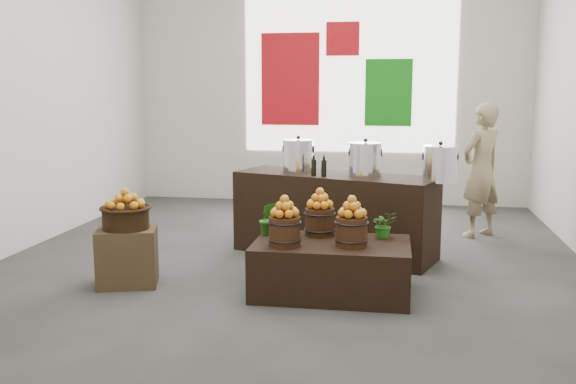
% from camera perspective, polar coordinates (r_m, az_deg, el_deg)
% --- Properties ---
extents(ground, '(7.00, 7.00, 0.00)m').
position_cam_1_polar(ground, '(6.73, 0.33, -6.06)').
color(ground, '#3E3E3B').
rests_on(ground, ground).
extents(back_wall, '(6.00, 0.04, 4.00)m').
position_cam_1_polar(back_wall, '(9.96, 3.70, 10.54)').
color(back_wall, beige).
rests_on(back_wall, ground).
extents(back_opening, '(3.20, 0.02, 2.40)m').
position_cam_1_polar(back_opening, '(9.91, 5.44, 10.52)').
color(back_opening, white).
rests_on(back_opening, back_wall).
extents(deco_red_left, '(0.90, 0.04, 1.40)m').
position_cam_1_polar(deco_red_left, '(10.01, 0.20, 9.98)').
color(deco_red_left, '#B20D14').
rests_on(deco_red_left, back_wall).
extents(deco_green_right, '(0.70, 0.04, 1.00)m').
position_cam_1_polar(deco_green_right, '(9.87, 8.92, 8.72)').
color(deco_green_right, '#137912').
rests_on(deco_green_right, back_wall).
extents(deco_red_upper, '(0.50, 0.04, 0.50)m').
position_cam_1_polar(deco_red_upper, '(9.93, 4.89, 13.42)').
color(deco_red_upper, '#B20D14').
rests_on(deco_red_upper, back_wall).
extents(crate, '(0.63, 0.56, 0.52)m').
position_cam_1_polar(crate, '(6.03, -14.08, -5.60)').
color(crate, brown).
rests_on(crate, ground).
extents(wicker_basket, '(0.42, 0.42, 0.19)m').
position_cam_1_polar(wicker_basket, '(5.95, -14.22, -2.28)').
color(wicker_basket, black).
rests_on(wicker_basket, crate).
extents(apples_in_basket, '(0.33, 0.33, 0.17)m').
position_cam_1_polar(apples_in_basket, '(5.91, -14.29, -0.55)').
color(apples_in_basket, '#A91905').
rests_on(apples_in_basket, wicker_basket).
extents(display_table, '(1.34, 0.83, 0.46)m').
position_cam_1_polar(display_table, '(5.60, 3.88, -6.78)').
color(display_table, black).
rests_on(display_table, ground).
extents(apple_bucket_front_left, '(0.27, 0.27, 0.25)m').
position_cam_1_polar(apple_bucket_front_left, '(5.39, -0.31, -3.52)').
color(apple_bucket_front_left, '#3B1C10').
rests_on(apple_bucket_front_left, display_table).
extents(apples_in_bucket_front_left, '(0.20, 0.20, 0.18)m').
position_cam_1_polar(apples_in_bucket_front_left, '(5.34, -0.31, -1.29)').
color(apples_in_bucket_front_left, '#A91905').
rests_on(apples_in_bucket_front_left, apple_bucket_front_left).
extents(apple_bucket_front_right, '(0.27, 0.27, 0.25)m').
position_cam_1_polar(apple_bucket_front_right, '(5.40, 5.66, -3.53)').
color(apple_bucket_front_right, '#3B1C10').
rests_on(apple_bucket_front_right, display_table).
extents(apples_in_bucket_front_right, '(0.20, 0.20, 0.18)m').
position_cam_1_polar(apples_in_bucket_front_right, '(5.36, 5.70, -1.30)').
color(apples_in_bucket_front_right, '#A91905').
rests_on(apples_in_bucket_front_right, apple_bucket_front_right).
extents(apple_bucket_rear, '(0.27, 0.27, 0.25)m').
position_cam_1_polar(apple_bucket_rear, '(5.77, 2.83, -2.67)').
color(apple_bucket_rear, '#3B1C10').
rests_on(apple_bucket_rear, display_table).
extents(apples_in_bucket_rear, '(0.20, 0.20, 0.18)m').
position_cam_1_polar(apples_in_bucket_rear, '(5.73, 2.85, -0.58)').
color(apples_in_bucket_rear, '#A91905').
rests_on(apples_in_bucket_rear, apple_bucket_rear).
extents(herb_garnish_right, '(0.27, 0.25, 0.24)m').
position_cam_1_polar(herb_garnish_right, '(5.72, 8.51, -2.88)').
color(herb_garnish_right, '#1F6214').
rests_on(herb_garnish_right, display_table).
extents(herb_garnish_left, '(0.17, 0.14, 0.29)m').
position_cam_1_polar(herb_garnish_left, '(5.78, -1.79, -2.39)').
color(herb_garnish_left, '#1F6214').
rests_on(herb_garnish_left, display_table).
extents(counter, '(2.24, 1.32, 0.87)m').
position_cam_1_polar(counter, '(6.87, 4.14, -2.02)').
color(counter, black).
rests_on(counter, ground).
extents(stock_pot_left, '(0.33, 0.33, 0.33)m').
position_cam_1_polar(stock_pot_left, '(6.96, 0.92, 3.16)').
color(stock_pot_left, silver).
rests_on(stock_pot_left, counter).
extents(stock_pot_center, '(0.33, 0.33, 0.33)m').
position_cam_1_polar(stock_pot_center, '(6.64, 6.88, 2.80)').
color(stock_pot_center, silver).
rests_on(stock_pot_center, counter).
extents(stock_pot_right, '(0.33, 0.33, 0.33)m').
position_cam_1_polar(stock_pot_right, '(6.40, 13.35, 2.37)').
color(stock_pot_right, silver).
rests_on(stock_pot_right, counter).
extents(oil_cruets, '(0.17, 0.10, 0.24)m').
position_cam_1_polar(oil_cruets, '(6.59, 3.44, 2.41)').
color(oil_cruets, black).
rests_on(oil_cruets, counter).
extents(shopper, '(0.69, 0.68, 1.60)m').
position_cam_1_polar(shopper, '(7.97, 16.76, 1.84)').
color(shopper, '#907D58').
rests_on(shopper, ground).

